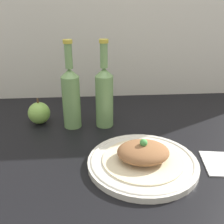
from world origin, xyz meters
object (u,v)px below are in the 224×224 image
cider_bottle_left (71,96)px  apple (39,113)px  plated_food (143,153)px  cider_bottle_right (104,95)px  plate (143,162)px

cider_bottle_left → apple: 14.78cm
plated_food → cider_bottle_right: size_ratio=0.73×
cider_bottle_left → apple: (-12.18, 3.53, -7.59)cm
plate → plated_food: 2.75cm
cider_bottle_left → cider_bottle_right: size_ratio=1.00×
cider_bottle_right → cider_bottle_left: bearing=180.0°
cider_bottle_left → cider_bottle_right: same height
apple → plate: bearing=-42.2°
cider_bottle_right → apple: size_ratio=3.19×
plated_food → apple: (-32.57, 29.53, 0.16)cm
cider_bottle_left → apple: cider_bottle_left is taller
plated_food → apple: apple is taller
apple → cider_bottle_right: bearing=-8.5°
plate → cider_bottle_right: cider_bottle_right is taller
cider_bottle_right → plated_food: bearing=-70.9°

